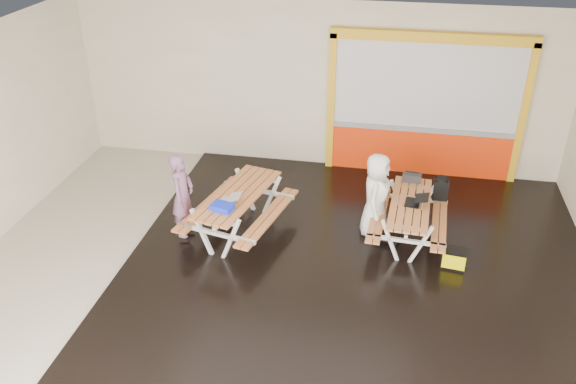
% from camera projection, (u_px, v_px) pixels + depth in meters
% --- Properties ---
extents(room, '(10.02, 8.02, 3.52)m').
position_uv_depth(room, '(277.00, 177.00, 8.63)').
color(room, '#BDB3A0').
rests_on(room, ground).
extents(deck, '(7.50, 7.98, 0.05)m').
position_uv_depth(deck, '(356.00, 281.00, 9.27)').
color(deck, black).
rests_on(deck, room).
extents(kiosk, '(3.88, 0.16, 3.00)m').
position_uv_depth(kiosk, '(424.00, 110.00, 11.80)').
color(kiosk, '#FB370A').
rests_on(kiosk, room).
extents(picnic_table_left, '(1.82, 2.33, 0.83)m').
position_uv_depth(picnic_table_left, '(238.00, 203.00, 10.18)').
color(picnic_table_left, '#BB6F38').
rests_on(picnic_table_left, deck).
extents(picnic_table_right, '(1.37, 1.93, 0.75)m').
position_uv_depth(picnic_table_right, '(409.00, 212.00, 10.05)').
color(picnic_table_right, '#BB6F38').
rests_on(picnic_table_right, deck).
extents(person_left, '(0.39, 0.56, 1.49)m').
position_uv_depth(person_left, '(183.00, 195.00, 9.96)').
color(person_left, '#7E5472').
rests_on(person_left, deck).
extents(person_right, '(0.58, 0.80, 1.53)m').
position_uv_depth(person_right, '(376.00, 196.00, 10.10)').
color(person_right, white).
rests_on(person_right, deck).
extents(laptop_left, '(0.35, 0.32, 0.15)m').
position_uv_depth(laptop_left, '(230.00, 200.00, 9.80)').
color(laptop_left, silver).
rests_on(laptop_left, picnic_table_left).
extents(laptop_right, '(0.41, 0.37, 0.16)m').
position_uv_depth(laptop_right, '(416.00, 201.00, 9.91)').
color(laptop_right, black).
rests_on(laptop_right, picnic_table_right).
extents(blue_pouch, '(0.40, 0.33, 0.10)m').
position_uv_depth(blue_pouch, '(222.00, 207.00, 9.58)').
color(blue_pouch, '#162DDD').
rests_on(blue_pouch, picnic_table_left).
extents(toolbox, '(0.34, 0.19, 0.19)m').
position_uv_depth(toolbox, '(412.00, 177.00, 10.60)').
color(toolbox, black).
rests_on(toolbox, picnic_table_right).
extents(backpack, '(0.27, 0.17, 0.45)m').
position_uv_depth(backpack, '(441.00, 188.00, 10.54)').
color(backpack, black).
rests_on(backpack, picnic_table_right).
extents(dark_case, '(0.46, 0.39, 0.15)m').
position_uv_depth(dark_case, '(388.00, 234.00, 10.25)').
color(dark_case, black).
rests_on(dark_case, deck).
extents(fluke_bag, '(0.41, 0.29, 0.33)m').
position_uv_depth(fluke_bag, '(454.00, 259.00, 9.47)').
color(fluke_bag, black).
rests_on(fluke_bag, deck).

